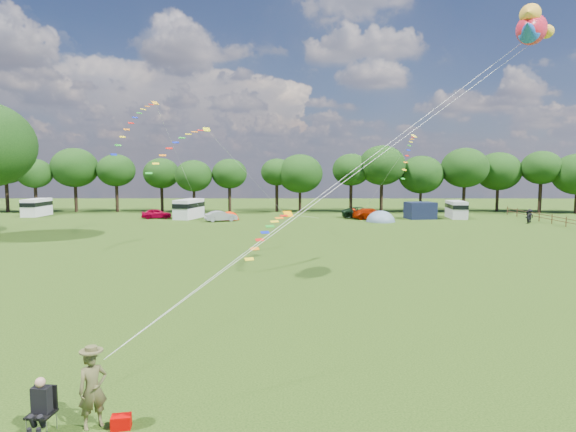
{
  "coord_description": "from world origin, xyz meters",
  "views": [
    {
      "loc": [
        0.09,
        -19.19,
        6.66
      ],
      "look_at": [
        0.0,
        8.0,
        4.0
      ],
      "focal_mm": 30.0,
      "sensor_mm": 36.0,
      "label": 1
    }
  ],
  "objects_px": {
    "tent_orange": "(229,219)",
    "camp_chair": "(42,399)",
    "fish_kite": "(531,28)",
    "walker_b": "(530,216)",
    "car_b": "(221,216)",
    "kite_flyer": "(93,389)",
    "campervan_d": "(456,209)",
    "car_c": "(372,214)",
    "tent_greyblue": "(381,221)",
    "walker_a": "(527,217)",
    "car_a": "(157,214)",
    "campervan_a": "(37,207)",
    "campervan_b": "(189,208)",
    "car_d": "(361,212)"
  },
  "relations": [
    {
      "from": "tent_orange",
      "to": "camp_chair",
      "type": "relative_size",
      "value": 2.04
    },
    {
      "from": "fish_kite",
      "to": "walker_b",
      "type": "relative_size",
      "value": 2.48
    },
    {
      "from": "car_b",
      "to": "kite_flyer",
      "type": "height_order",
      "value": "kite_flyer"
    },
    {
      "from": "camp_chair",
      "to": "fish_kite",
      "type": "bearing_deg",
      "value": 39.81
    },
    {
      "from": "campervan_d",
      "to": "tent_orange",
      "type": "bearing_deg",
      "value": 99.45
    },
    {
      "from": "kite_flyer",
      "to": "fish_kite",
      "type": "bearing_deg",
      "value": -1.31
    },
    {
      "from": "car_c",
      "to": "tent_greyblue",
      "type": "xyz_separation_m",
      "value": [
        0.71,
        -2.65,
        -0.72
      ]
    },
    {
      "from": "walker_a",
      "to": "kite_flyer",
      "type": "bearing_deg",
      "value": 17.27
    },
    {
      "from": "car_c",
      "to": "kite_flyer",
      "type": "distance_m",
      "value": 53.97
    },
    {
      "from": "car_b",
      "to": "tent_orange",
      "type": "height_order",
      "value": "car_b"
    },
    {
      "from": "car_a",
      "to": "tent_orange",
      "type": "bearing_deg",
      "value": -107.31
    },
    {
      "from": "campervan_a",
      "to": "camp_chair",
      "type": "distance_m",
      "value": 63.87
    },
    {
      "from": "car_c",
      "to": "kite_flyer",
      "type": "bearing_deg",
      "value": 166.19
    },
    {
      "from": "kite_flyer",
      "to": "tent_greyblue",
      "type": "bearing_deg",
      "value": 34.36
    },
    {
      "from": "car_b",
      "to": "campervan_d",
      "type": "bearing_deg",
      "value": -104.47
    },
    {
      "from": "tent_greyblue",
      "to": "walker_a",
      "type": "xyz_separation_m",
      "value": [
        17.49,
        -2.19,
        0.74
      ]
    },
    {
      "from": "car_a",
      "to": "campervan_b",
      "type": "xyz_separation_m",
      "value": [
        4.32,
        0.26,
        0.72
      ]
    },
    {
      "from": "walker_b",
      "to": "fish_kite",
      "type": "bearing_deg",
      "value": 43.83
    },
    {
      "from": "car_d",
      "to": "walker_a",
      "type": "height_order",
      "value": "walker_a"
    },
    {
      "from": "tent_greyblue",
      "to": "tent_orange",
      "type": "bearing_deg",
      "value": 173.26
    },
    {
      "from": "kite_flyer",
      "to": "walker_b",
      "type": "distance_m",
      "value": 59.53
    },
    {
      "from": "car_c",
      "to": "campervan_d",
      "type": "distance_m",
      "value": 11.99
    },
    {
      "from": "campervan_a",
      "to": "camp_chair",
      "type": "height_order",
      "value": "campervan_a"
    },
    {
      "from": "car_d",
      "to": "tent_orange",
      "type": "relative_size",
      "value": 1.82
    },
    {
      "from": "campervan_b",
      "to": "fish_kite",
      "type": "height_order",
      "value": "fish_kite"
    },
    {
      "from": "car_d",
      "to": "campervan_a",
      "type": "distance_m",
      "value": 45.92
    },
    {
      "from": "car_b",
      "to": "camp_chair",
      "type": "relative_size",
      "value": 2.59
    },
    {
      "from": "car_b",
      "to": "campervan_a",
      "type": "bearing_deg",
      "value": 53.47
    },
    {
      "from": "tent_orange",
      "to": "walker_b",
      "type": "distance_m",
      "value": 38.25
    },
    {
      "from": "walker_b",
      "to": "car_d",
      "type": "bearing_deg",
      "value": -34.51
    },
    {
      "from": "car_b",
      "to": "tent_greyblue",
      "type": "distance_m",
      "value": 20.38
    },
    {
      "from": "campervan_d",
      "to": "car_b",
      "type": "bearing_deg",
      "value": 103.03
    },
    {
      "from": "campervan_a",
      "to": "tent_greyblue",
      "type": "relative_size",
      "value": 1.23
    },
    {
      "from": "tent_greyblue",
      "to": "kite_flyer",
      "type": "height_order",
      "value": "kite_flyer"
    },
    {
      "from": "campervan_a",
      "to": "walker_a",
      "type": "distance_m",
      "value": 65.79
    },
    {
      "from": "tent_orange",
      "to": "kite_flyer",
      "type": "height_order",
      "value": "kite_flyer"
    },
    {
      "from": "car_c",
      "to": "walker_a",
      "type": "height_order",
      "value": "walker_a"
    },
    {
      "from": "campervan_a",
      "to": "fish_kite",
      "type": "relative_size",
      "value": 1.21
    },
    {
      "from": "car_c",
      "to": "campervan_d",
      "type": "bearing_deg",
      "value": -77.78
    },
    {
      "from": "car_d",
      "to": "campervan_d",
      "type": "xyz_separation_m",
      "value": [
        12.89,
        -0.25,
        0.51
      ]
    },
    {
      "from": "car_b",
      "to": "car_c",
      "type": "distance_m",
      "value": 19.8
    },
    {
      "from": "campervan_a",
      "to": "walker_a",
      "type": "bearing_deg",
      "value": -97.6
    },
    {
      "from": "tent_orange",
      "to": "tent_greyblue",
      "type": "bearing_deg",
      "value": -6.74
    },
    {
      "from": "campervan_b",
      "to": "kite_flyer",
      "type": "relative_size",
      "value": 2.82
    },
    {
      "from": "car_b",
      "to": "camp_chair",
      "type": "xyz_separation_m",
      "value": [
        2.55,
        -49.47,
        0.21
      ]
    },
    {
      "from": "campervan_a",
      "to": "campervan_d",
      "type": "height_order",
      "value": "campervan_a"
    },
    {
      "from": "tent_orange",
      "to": "walker_a",
      "type": "relative_size",
      "value": 1.98
    },
    {
      "from": "fish_kite",
      "to": "walker_b",
      "type": "xyz_separation_m",
      "value": [
        18.54,
        36.21,
        -12.54
      ]
    },
    {
      "from": "campervan_a",
      "to": "campervan_d",
      "type": "relative_size",
      "value": 1.02
    },
    {
      "from": "camp_chair",
      "to": "car_a",
      "type": "bearing_deg",
      "value": 107.96
    }
  ]
}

